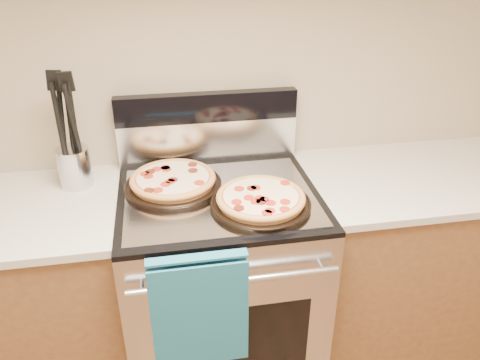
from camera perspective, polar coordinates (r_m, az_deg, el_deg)
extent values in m
plane|color=tan|center=(1.96, -4.37, 14.50)|extent=(4.00, 0.00, 4.00)
cube|color=#B7B7BC|center=(2.06, -2.35, -13.06)|extent=(0.76, 0.68, 0.90)
cube|color=black|center=(1.82, -0.76, -19.87)|extent=(0.56, 0.01, 0.40)
cube|color=black|center=(1.79, -2.63, -1.89)|extent=(0.76, 0.68, 0.02)
cube|color=silver|center=(2.03, -3.90, 4.86)|extent=(0.76, 0.06, 0.18)
cube|color=black|center=(1.97, -4.04, 8.87)|extent=(0.76, 0.06, 0.12)
cylinder|color=silver|center=(1.55, -0.58, -12.22)|extent=(0.70, 0.03, 0.03)
cube|color=gray|center=(1.76, -2.50, -2.00)|extent=(0.70, 0.55, 0.01)
cube|color=brown|center=(2.19, -26.66, -14.11)|extent=(1.00, 0.62, 0.88)
cube|color=brown|center=(2.34, 19.68, -9.53)|extent=(1.00, 0.62, 0.88)
cube|color=#BCB4A9|center=(2.11, 21.62, 0.39)|extent=(1.02, 0.64, 0.03)
cylinder|color=silver|center=(1.94, -19.51, 1.49)|extent=(0.14, 0.14, 0.16)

